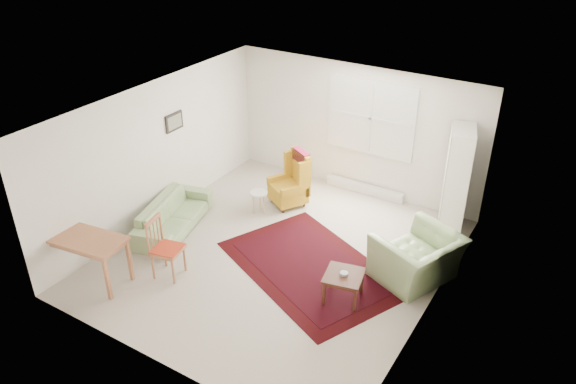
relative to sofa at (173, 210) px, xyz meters
The scene contains 10 objects.
room 2.26m from the sofa, 12.76° to the left, with size 5.04×5.54×2.51m.
rug 2.65m from the sofa, ahead, with size 2.86×1.84×0.03m, color black, non-canonical shape.
sofa is the anchor object (origin of this frame).
armchair 4.20m from the sofa, 11.67° to the left, with size 1.18×1.03×0.92m, color #8BA66E.
wingback_chair 2.17m from the sofa, 54.17° to the left, with size 0.61×0.64×1.05m, color gold, non-canonical shape.
coffee_table 3.40m from the sofa, ahead, with size 0.54×0.54×0.44m, color #401E13, non-canonical shape.
stool 1.57m from the sofa, 51.78° to the left, with size 0.32×0.32×0.43m, color white, non-canonical shape.
cabinet 4.90m from the sofa, 32.29° to the left, with size 0.39×0.74×1.85m, color white, non-canonical shape.
desk 1.77m from the sofa, 92.87° to the right, with size 1.22×0.61×0.77m, color #AC6A45, non-canonical shape.
desk_chair 1.36m from the sofa, 51.28° to the right, with size 0.43×0.43×0.98m, color #AC6A45, non-canonical shape.
Camera 1 is at (4.06, -6.31, 5.36)m, focal length 35.00 mm.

